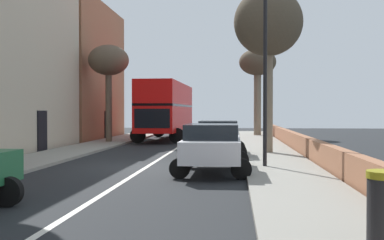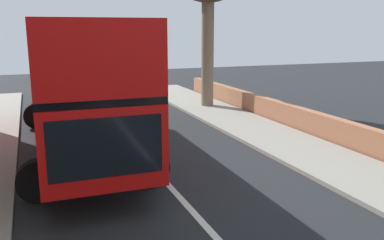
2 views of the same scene
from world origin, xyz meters
TOP-DOWN VIEW (x-y plane):
  - double_decker_bus at (-1.70, 16.81)m, footprint 3.68×11.17m

SIDE VIEW (x-z plane):
  - double_decker_bus at x=-1.70m, z-range 0.32..4.38m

